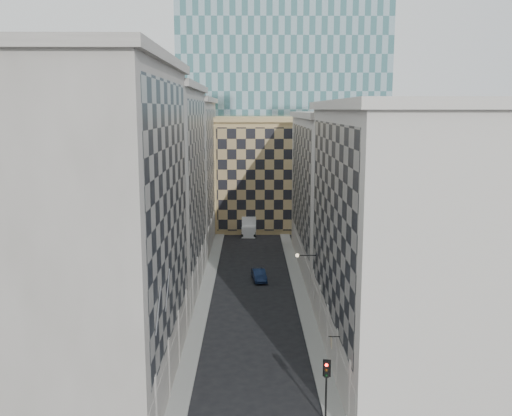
{
  "coord_description": "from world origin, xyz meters",
  "views": [
    {
      "loc": [
        -0.31,
        -28.98,
        20.01
      ],
      "look_at": [
        0.12,
        12.39,
        12.84
      ],
      "focal_mm": 40.0,
      "sensor_mm": 36.0,
      "label": 1
    }
  ],
  "objects": [
    {
      "name": "bracket_lamp",
      "position": [
        4.38,
        24.0,
        6.2
      ],
      "size": [
        1.98,
        0.36,
        0.36
      ],
      "color": "black",
      "rests_on": "ground"
    },
    {
      "name": "bldg_left_b",
      "position": [
        -10.88,
        33.0,
        11.32
      ],
      "size": [
        10.8,
        22.8,
        22.7
      ],
      "color": "gray",
      "rests_on": "ground"
    },
    {
      "name": "bldg_left_c",
      "position": [
        -10.88,
        55.0,
        10.83
      ],
      "size": [
        10.8,
        22.8,
        21.7
      ],
      "color": "gray",
      "rests_on": "ground"
    },
    {
      "name": "church_tower",
      "position": [
        0.0,
        82.0,
        26.95
      ],
      "size": [
        7.2,
        7.2,
        51.5
      ],
      "color": "#312C26",
      "rests_on": "ground"
    },
    {
      "name": "traffic_light",
      "position": [
        4.55,
        5.0,
        3.09
      ],
      "size": [
        0.51,
        0.48,
        4.1
      ],
      "rotation": [
        0.0,
        0.0,
        -0.23
      ],
      "color": "black",
      "rests_on": "sidewalk_east"
    },
    {
      "name": "sidewalk_west",
      "position": [
        -5.25,
        30.0,
        0.07
      ],
      "size": [
        1.5,
        100.0,
        0.15
      ],
      "primitive_type": "cube",
      "color": "gray",
      "rests_on": "ground"
    },
    {
      "name": "shop_sign",
      "position": [
        5.42,
        8.98,
        3.84
      ],
      "size": [
        0.79,
        0.69,
        0.77
      ],
      "rotation": [
        0.0,
        0.0,
        -0.01
      ],
      "color": "black",
      "rests_on": "ground"
    },
    {
      "name": "box_truck",
      "position": [
        -0.48,
        61.43,
        1.33
      ],
      "size": [
        2.47,
        5.63,
        3.04
      ],
      "rotation": [
        0.0,
        0.0,
        -0.04
      ],
      "color": "silver",
      "rests_on": "ground"
    },
    {
      "name": "flagpoles_left",
      "position": [
        -5.9,
        6.0,
        8.0
      ],
      "size": [
        0.1,
        6.33,
        2.33
      ],
      "color": "gray",
      "rests_on": "ground"
    },
    {
      "name": "sidewalk_east",
      "position": [
        5.25,
        30.0,
        0.07
      ],
      "size": [
        1.5,
        100.0,
        0.15
      ],
      "primitive_type": "cube",
      "color": "gray",
      "rests_on": "ground"
    },
    {
      "name": "dark_car",
      "position": [
        0.73,
        36.08,
        0.68
      ],
      "size": [
        1.94,
        4.29,
        1.37
      ],
      "primitive_type": "imported",
      "rotation": [
        0.0,
        0.0,
        0.12
      ],
      "color": "#111E3E",
      "rests_on": "ground"
    },
    {
      "name": "bldg_right_b",
      "position": [
        10.89,
        42.0,
        9.85
      ],
      "size": [
        10.8,
        28.8,
        19.7
      ],
      "color": "beige",
      "rests_on": "ground"
    },
    {
      "name": "bldg_left_a",
      "position": [
        -10.88,
        11.0,
        11.82
      ],
      "size": [
        10.8,
        22.8,
        23.7
      ],
      "color": "gray",
      "rests_on": "ground"
    },
    {
      "name": "tan_block",
      "position": [
        2.0,
        67.9,
        9.44
      ],
      "size": [
        16.8,
        14.8,
        18.8
      ],
      "color": "tan",
      "rests_on": "ground"
    },
    {
      "name": "bldg_right_a",
      "position": [
        10.88,
        15.0,
        10.32
      ],
      "size": [
        10.8,
        26.8,
        20.7
      ],
      "color": "beige",
      "rests_on": "ground"
    }
  ]
}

